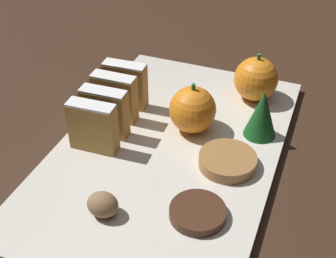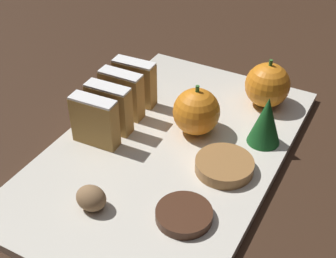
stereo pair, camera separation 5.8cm
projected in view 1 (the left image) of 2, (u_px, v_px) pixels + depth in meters
The scene contains 12 objects.
ground_plane at pixel (168, 155), 0.60m from camera, with size 6.00×6.00×0.00m, color #382316.
serving_platter at pixel (168, 151), 0.60m from camera, with size 0.27×0.43×0.01m.
stollen_slice_front at pixel (93, 127), 0.57m from camera, with size 0.06×0.02×0.07m.
stollen_slice_second at pixel (105, 112), 0.60m from camera, with size 0.06×0.02×0.07m.
stollen_slice_third at pixel (115, 97), 0.63m from camera, with size 0.06×0.02×0.07m.
stollen_slice_fourth at pixel (125, 85), 0.65m from camera, with size 0.06×0.02×0.07m.
orange_near at pixel (193, 110), 0.61m from camera, with size 0.06×0.06×0.07m.
orange_far at pixel (256, 79), 0.67m from camera, with size 0.06×0.06×0.07m.
walnut at pixel (103, 205), 0.50m from camera, with size 0.03×0.03×0.03m.
chocolate_cookie at pixel (198, 213), 0.50m from camera, with size 0.06×0.06×0.01m.
gingerbread_cookie at pixel (228, 161), 0.56m from camera, with size 0.07×0.07×0.01m.
evergreen_sprig at pixel (262, 114), 0.60m from camera, with size 0.04×0.04×0.07m.
Camera 1 is at (0.17, -0.43, 0.39)m, focal length 50.00 mm.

